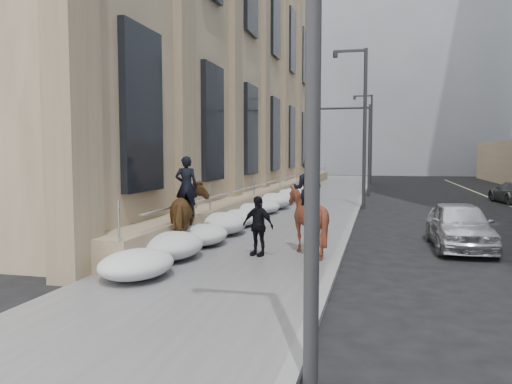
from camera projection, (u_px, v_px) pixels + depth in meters
ground at (226, 266)px, 12.36m from camera, size 140.00×140.00×0.00m
sidewalk at (294, 216)px, 22.04m from camera, size 5.00×80.00×0.12m
curb at (354, 217)px, 21.41m from camera, size 0.24×80.00×0.12m
limestone_building at (240, 59)px, 32.26m from camera, size 6.10×44.00×18.00m
bg_building_mid at (384, 72)px, 68.41m from camera, size 30.00×12.00×28.00m
bg_building_far at (320, 110)px, 82.72m from camera, size 24.00×12.00×20.00m
streetlight_mid at (362, 118)px, 24.91m from camera, size 1.71×0.24×8.00m
streetlight_far at (369, 134)px, 44.26m from camera, size 1.71×0.24×8.00m
traffic_signal at (355, 135)px, 32.85m from camera, size 4.10×0.22×6.00m
snow_bank at (252, 210)px, 20.51m from camera, size 1.70×18.10×0.76m
mounted_horse_left at (190, 212)px, 14.11m from camera, size 1.60×2.42×2.61m
mounted_horse_right at (307, 215)px, 13.32m from camera, size 1.64×1.80×2.57m
pedestrian at (258, 226)px, 13.06m from camera, size 1.00×0.67×1.57m
car_silver at (460, 225)px, 14.65m from camera, size 1.72×4.11×1.39m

